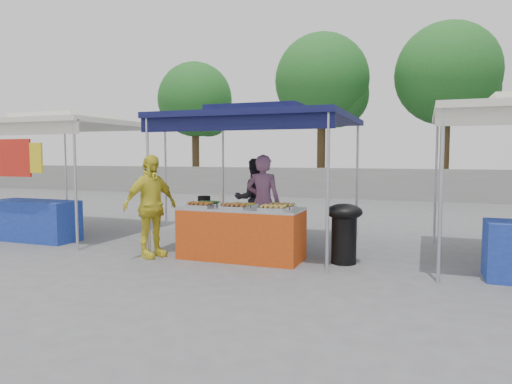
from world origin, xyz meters
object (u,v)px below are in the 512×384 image
(wok_burner, at_px, (344,228))
(customer_person, at_px, (150,206))
(vendor_table, at_px, (241,233))
(helper_man, at_px, (254,199))
(cooking_pot, at_px, (204,200))
(vendor_woman, at_px, (263,202))

(wok_burner, relative_size, customer_person, 0.56)
(vendor_table, xyz_separation_m, helper_man, (-0.43, 1.76, 0.39))
(cooking_pot, bearing_deg, wok_burner, -1.75)
(wok_burner, relative_size, helper_man, 0.58)
(vendor_table, distance_m, wok_burner, 1.66)
(helper_man, height_order, customer_person, customer_person)
(wok_burner, distance_m, helper_man, 2.56)
(vendor_woman, distance_m, helper_man, 1.05)
(cooking_pot, distance_m, wok_burner, 2.50)
(wok_burner, bearing_deg, customer_person, -157.45)
(vendor_table, relative_size, wok_burner, 2.10)
(vendor_woman, relative_size, helper_man, 1.05)
(cooking_pot, xyz_separation_m, customer_person, (-0.62, -0.74, -0.06))
(vendor_woman, bearing_deg, customer_person, 37.18)
(wok_burner, bearing_deg, cooking_pot, -171.23)
(cooking_pot, xyz_separation_m, vendor_woman, (0.93, 0.50, -0.06))
(cooking_pot, distance_m, helper_man, 1.47)
(vendor_table, height_order, vendor_woman, vendor_woman)
(helper_man, relative_size, customer_person, 0.96)
(wok_burner, bearing_deg, helper_man, 154.76)
(cooking_pot, bearing_deg, helper_man, 73.68)
(helper_man, bearing_deg, customer_person, 33.84)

